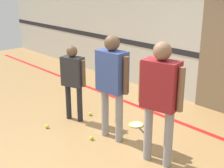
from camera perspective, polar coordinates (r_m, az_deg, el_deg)
The scene contains 11 objects.
ground_plane at distance 4.96m, azimuth 0.63°, elevation -11.31°, with size 16.00×16.00×0.00m, color #A87F4C.
wall_back at distance 6.35m, azimuth 17.74°, elevation 9.72°, with size 16.00×0.07×3.20m.
floor_stripe at distance 5.93m, azimuth 11.02°, elevation -6.41°, with size 14.40×0.10×0.01m.
person_instructor at distance 4.80m, azimuth 0.00°, elevation 1.31°, with size 0.64×0.30×1.69m.
person_student_left at distance 5.58m, azimuth -7.16°, elevation 1.60°, with size 0.50×0.33×1.39m.
person_student_right at distance 4.16m, azimuth 8.82°, elevation -1.30°, with size 0.65×0.36×1.73m.
racket_spare_on_floor at distance 5.63m, azimuth 4.48°, elevation -7.46°, with size 0.49×0.36×0.03m.
tennis_ball_near_instructor at distance 5.14m, azimuth -3.77°, elevation -9.82°, with size 0.07×0.07×0.07m, color #CCE038.
tennis_ball_by_spare_racket at distance 5.46m, azimuth 6.46°, elevation -8.12°, with size 0.07×0.07×0.07m, color #CCE038.
tennis_ball_stray_left at distance 5.62m, azimuth -11.81°, elevation -7.61°, with size 0.07×0.07×0.07m, color #CCE038.
tennis_ball_stray_right at distance 6.01m, azimuth -3.98°, elevation -5.46°, with size 0.07×0.07×0.07m, color #CCE038.
Camera 1 is at (3.15, -2.94, 2.46)m, focal length 50.00 mm.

